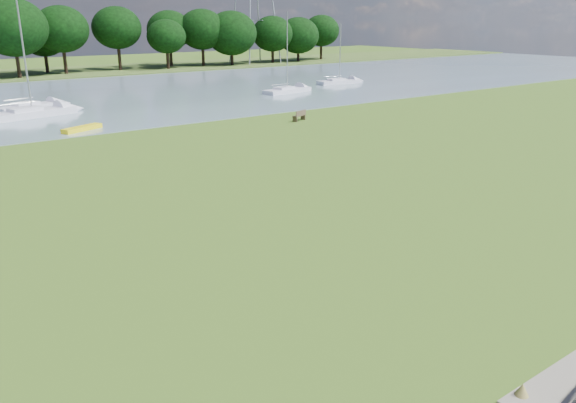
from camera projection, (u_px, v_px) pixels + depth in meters
ground at (260, 224)px, 22.79m from camera, size 220.00×220.00×0.00m
river at (22, 103)px, 54.92m from camera, size 220.00×40.00×0.10m
riverbank_bench at (300, 116)px, 45.33m from camera, size 1.46×0.86×0.86m
kayak at (82, 128)px, 41.24m from camera, size 3.25×2.04×0.32m
sailboat_1 at (287, 89)px, 62.06m from camera, size 6.29×2.72×8.55m
sailboat_3 at (31, 111)px, 46.85m from camera, size 7.34×3.62×10.13m
sailboat_4 at (339, 80)px, 70.43m from camera, size 5.97×2.15×7.20m
sailboat_5 at (30, 105)px, 50.36m from camera, size 6.24×3.54×7.53m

